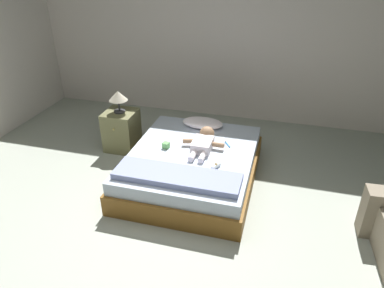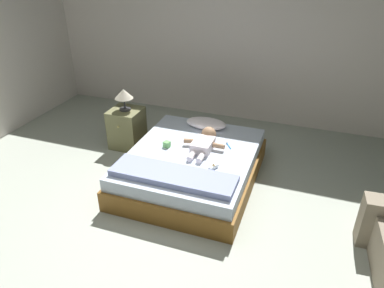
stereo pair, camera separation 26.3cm
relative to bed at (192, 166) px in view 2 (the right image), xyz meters
name	(u,v)px [view 2 (the right image)]	position (x,y,z in m)	size (l,w,h in m)	color
ground_plane	(155,239)	(0.01, -1.04, -0.19)	(8.00, 8.00, 0.00)	#A4AA9D
wall_behind_bed	(238,35)	(0.01, 1.96, 1.09)	(8.00, 0.12, 2.56)	silver
bed	(192,166)	(0.00, 0.00, 0.00)	(1.42, 1.73, 0.38)	brown
pillow	(206,123)	(-0.04, 0.64, 0.26)	(0.52, 0.27, 0.12)	white
baby	(204,142)	(0.10, 0.15, 0.26)	(0.49, 0.62, 0.18)	white
toothbrush	(228,145)	(0.35, 0.27, 0.20)	(0.09, 0.13, 0.02)	#398EE3
nightstand	(127,128)	(-1.11, 0.49, 0.08)	(0.40, 0.43, 0.53)	#6B6943
lamp	(124,95)	(-1.11, 0.49, 0.55)	(0.24, 0.24, 0.29)	#333338
blanket	(173,176)	(0.00, -0.56, 0.23)	(1.27, 0.36, 0.06)	#8B94C4
toy_block	(167,144)	(-0.31, 0.01, 0.23)	(0.08, 0.08, 0.07)	#6EBB63
baby_bottle	(214,167)	(0.33, -0.26, 0.22)	(0.09, 0.12, 0.07)	white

